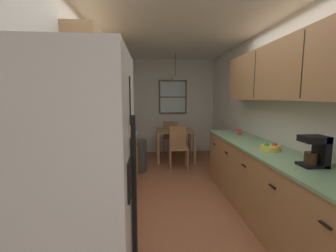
# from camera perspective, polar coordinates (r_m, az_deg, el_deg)

# --- Properties ---
(ground_plane) EXTENTS (12.00, 12.00, 0.00)m
(ground_plane) POSITION_cam_1_polar(r_m,az_deg,el_deg) (3.93, 2.52, -15.66)
(ground_plane) COLOR #995B3D
(wall_left) EXTENTS (0.10, 9.00, 2.55)m
(wall_left) POSITION_cam_1_polar(r_m,az_deg,el_deg) (3.71, -18.55, 2.93)
(wall_left) COLOR white
(wall_left) RESTS_ON ground
(wall_right) EXTENTS (0.10, 9.00, 2.55)m
(wall_right) POSITION_cam_1_polar(r_m,az_deg,el_deg) (4.03, 22.09, 3.09)
(wall_right) COLOR white
(wall_right) RESTS_ON ground
(wall_back) EXTENTS (4.40, 0.10, 2.55)m
(wall_back) POSITION_cam_1_polar(r_m,az_deg,el_deg) (6.26, -0.41, 4.97)
(wall_back) COLOR white
(wall_back) RESTS_ON ground
(ceiling_slab) EXTENTS (4.40, 9.00, 0.08)m
(ceiling_slab) POSITION_cam_1_polar(r_m,az_deg,el_deg) (3.77, 2.77, 23.57)
(ceiling_slab) COLOR white
(refrigerator) EXTENTS (0.75, 0.72, 1.80)m
(refrigerator) POSITION_cam_1_polar(r_m,az_deg,el_deg) (1.58, -22.99, -16.94)
(refrigerator) COLOR white
(refrigerator) RESTS_ON ground
(stove_range) EXTENTS (0.66, 0.61, 1.10)m
(stove_range) POSITION_cam_1_polar(r_m,az_deg,el_deg) (2.37, -18.30, -19.72)
(stove_range) COLOR silver
(stove_range) RESTS_ON ground
(microwave_over_range) EXTENTS (0.39, 0.56, 0.33)m
(microwave_over_range) POSITION_cam_1_polar(r_m,az_deg,el_deg) (2.16, -22.61, 10.88)
(microwave_over_range) COLOR black
(counter_left) EXTENTS (0.64, 1.95, 0.90)m
(counter_left) POSITION_cam_1_polar(r_m,az_deg,el_deg) (3.55, -13.43, -10.69)
(counter_left) COLOR #A87A4C
(counter_left) RESTS_ON ground
(upper_cabinets_left) EXTENTS (0.33, 2.03, 0.72)m
(upper_cabinets_left) POSITION_cam_1_polar(r_m,az_deg,el_deg) (3.37, -16.74, 13.28)
(upper_cabinets_left) COLOR #A87A4C
(counter_right) EXTENTS (0.64, 3.26, 0.90)m
(counter_right) POSITION_cam_1_polar(r_m,az_deg,el_deg) (3.16, 23.83, -13.37)
(counter_right) COLOR #A87A4C
(counter_right) RESTS_ON ground
(upper_cabinets_right) EXTENTS (0.33, 2.94, 0.68)m
(upper_cabinets_right) POSITION_cam_1_polar(r_m,az_deg,el_deg) (3.01, 28.09, 12.30)
(upper_cabinets_right) COLOR #A87A4C
(dining_table) EXTENTS (0.90, 0.76, 0.74)m
(dining_table) POSITION_cam_1_polar(r_m,az_deg,el_deg) (5.46, 1.81, -2.34)
(dining_table) COLOR #A87F51
(dining_table) RESTS_ON ground
(dining_chair_near) EXTENTS (0.41, 0.41, 0.90)m
(dining_chair_near) POSITION_cam_1_polar(r_m,az_deg,el_deg) (4.91, 2.60, -4.84)
(dining_chair_near) COLOR #A87A4C
(dining_chair_near) RESTS_ON ground
(dining_chair_far) EXTENTS (0.43, 0.43, 0.90)m
(dining_chair_far) POSITION_cam_1_polar(r_m,az_deg,el_deg) (6.05, 0.61, -2.51)
(dining_chair_far) COLOR #A87A4C
(dining_chair_far) RESTS_ON ground
(pendant_light) EXTENTS (0.25, 0.25, 0.63)m
(pendant_light) POSITION_cam_1_polar(r_m,az_deg,el_deg) (5.40, 1.87, 12.03)
(pendant_light) COLOR black
(back_window) EXTENTS (0.76, 0.05, 0.92)m
(back_window) POSITION_cam_1_polar(r_m,az_deg,el_deg) (6.20, 1.22, 7.35)
(back_window) COLOR brown
(trash_bin) EXTENTS (0.33, 0.33, 0.65)m
(trash_bin) POSITION_cam_1_polar(r_m,az_deg,el_deg) (4.75, -7.45, -7.48)
(trash_bin) COLOR #3F3F42
(trash_bin) RESTS_ON ground
(storage_canister) EXTENTS (0.11, 0.11, 0.19)m
(storage_canister) POSITION_cam_1_polar(r_m,az_deg,el_deg) (2.81, -15.72, -4.00)
(storage_canister) COLOR #265999
(storage_canister) RESTS_ON counter_left
(dish_towel) EXTENTS (0.02, 0.16, 0.24)m
(dish_towel) POSITION_cam_1_polar(r_m,az_deg,el_deg) (2.44, -8.92, -17.86)
(dish_towel) COLOR beige
(coffee_maker) EXTENTS (0.22, 0.18, 0.29)m
(coffee_maker) POSITION_cam_1_polar(r_m,az_deg,el_deg) (2.48, 33.48, -5.17)
(coffee_maker) COLOR black
(coffee_maker) RESTS_ON counter_right
(mug_by_coffeemaker) EXTENTS (0.11, 0.07, 0.09)m
(mug_by_coffeemaker) POSITION_cam_1_polar(r_m,az_deg,el_deg) (3.99, 17.52, -1.49)
(mug_by_coffeemaker) COLOR #BF3F33
(mug_by_coffeemaker) RESTS_ON counter_right
(fruit_bowl) EXTENTS (0.23, 0.23, 0.09)m
(fruit_bowl) POSITION_cam_1_polar(r_m,az_deg,el_deg) (2.98, 24.56, -4.97)
(fruit_bowl) COLOR #E5D14C
(fruit_bowl) RESTS_ON counter_right
(table_serving_bowl) EXTENTS (0.19, 0.19, 0.06)m
(table_serving_bowl) POSITION_cam_1_polar(r_m,az_deg,el_deg) (5.52, 2.33, -0.62)
(table_serving_bowl) COLOR #E0D14C
(table_serving_bowl) RESTS_ON dining_table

